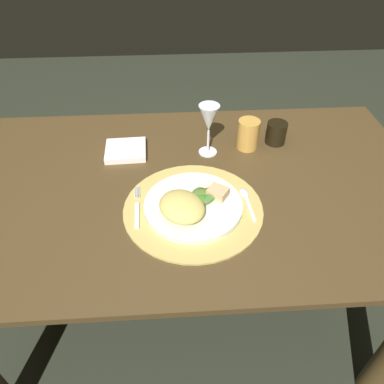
{
  "coord_description": "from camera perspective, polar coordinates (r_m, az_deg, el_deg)",
  "views": [
    {
      "loc": [
        -0.04,
        -0.84,
        1.46
      ],
      "look_at": [
        0.01,
        -0.06,
        0.77
      ],
      "focal_mm": 33.97,
      "sensor_mm": 36.0,
      "label": 1
    }
  ],
  "objects": [
    {
      "name": "ground_plane",
      "position": [
        1.68,
        -0.57,
        -18.46
      ],
      "size": [
        6.0,
        6.0,
        0.0
      ],
      "primitive_type": "plane",
      "color": "#292C20"
    },
    {
      "name": "dining_table",
      "position": [
        1.23,
        -0.75,
        -5.21
      ],
      "size": [
        1.48,
        0.86,
        0.75
      ],
      "color": "#46341A",
      "rests_on": "ground"
    },
    {
      "name": "placemat",
      "position": [
        1.01,
        0.18,
        -2.6
      ],
      "size": [
        0.39,
        0.39,
        0.01
      ],
      "primitive_type": "cylinder",
      "color": "tan",
      "rests_on": "dining_table"
    },
    {
      "name": "dinner_plate",
      "position": [
        1.0,
        0.18,
        -2.12
      ],
      "size": [
        0.27,
        0.27,
        0.02
      ],
      "primitive_type": "cylinder",
      "color": "silver",
      "rests_on": "placemat"
    },
    {
      "name": "pasta_serving",
      "position": [
        0.96,
        -1.58,
        -2.31
      ],
      "size": [
        0.17,
        0.17,
        0.05
      ],
      "primitive_type": "ellipsoid",
      "rotation": [
        0.0,
        0.0,
        2.13
      ],
      "color": "#D4BD5F",
      "rests_on": "dinner_plate"
    },
    {
      "name": "salad_greens",
      "position": [
        1.01,
        1.8,
        -0.43
      ],
      "size": [
        0.09,
        0.1,
        0.03
      ],
      "color": "#317D1B",
      "rests_on": "dinner_plate"
    },
    {
      "name": "bread_piece",
      "position": [
        1.01,
        4.07,
        -0.09
      ],
      "size": [
        0.07,
        0.07,
        0.03
      ],
      "primitive_type": "cube",
      "rotation": [
        0.0,
        0.0,
        2.54
      ],
      "color": "tan",
      "rests_on": "dinner_plate"
    },
    {
      "name": "fork",
      "position": [
        1.01,
        -8.61,
        -2.62
      ],
      "size": [
        0.02,
        0.17,
        0.0
      ],
      "color": "silver",
      "rests_on": "placemat"
    },
    {
      "name": "spoon",
      "position": [
        1.05,
        8.48,
        -1.01
      ],
      "size": [
        0.03,
        0.14,
        0.01
      ],
      "color": "silver",
      "rests_on": "placemat"
    },
    {
      "name": "napkin",
      "position": [
        1.24,
        -10.36,
        6.45
      ],
      "size": [
        0.14,
        0.13,
        0.02
      ],
      "primitive_type": "cube",
      "rotation": [
        0.0,
        0.0,
        0.04
      ],
      "color": "white",
      "rests_on": "dining_table"
    },
    {
      "name": "wine_glass",
      "position": [
        1.16,
        2.66,
        11.22
      ],
      "size": [
        0.07,
        0.07,
        0.17
      ],
      "color": "silver",
      "rests_on": "dining_table"
    },
    {
      "name": "amber_tumbler",
      "position": [
        1.24,
        8.79,
        8.94
      ],
      "size": [
        0.07,
        0.07,
        0.1
      ],
      "primitive_type": "cylinder",
      "color": "gold",
      "rests_on": "dining_table"
    },
    {
      "name": "dark_tumbler",
      "position": [
        1.29,
        13.08,
        9.04
      ],
      "size": [
        0.07,
        0.07,
        0.08
      ],
      "primitive_type": "cylinder",
      "color": "black",
      "rests_on": "dining_table"
    }
  ]
}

